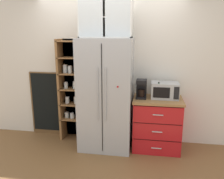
{
  "coord_description": "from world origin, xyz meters",
  "views": [
    {
      "loc": [
        0.68,
        -3.58,
        1.92
      ],
      "look_at": [
        0.1,
        0.02,
        1.02
      ],
      "focal_mm": 36.4,
      "sensor_mm": 36.0,
      "label": 1
    }
  ],
  "objects_px": {
    "mug_navy": "(158,96)",
    "chalkboard_menu": "(46,103)",
    "coffee_maker": "(141,89)",
    "bottle_green": "(158,92)",
    "refrigerator": "(106,95)",
    "mug_sage": "(158,96)",
    "microwave": "(165,90)"
  },
  "relations": [
    {
      "from": "microwave",
      "to": "chalkboard_menu",
      "type": "bearing_deg",
      "value": 174.53
    },
    {
      "from": "refrigerator",
      "to": "bottle_green",
      "type": "height_order",
      "value": "refrigerator"
    },
    {
      "from": "coffee_maker",
      "to": "bottle_green",
      "type": "bearing_deg",
      "value": -9.79
    },
    {
      "from": "mug_sage",
      "to": "chalkboard_menu",
      "type": "height_order",
      "value": "chalkboard_menu"
    },
    {
      "from": "mug_sage",
      "to": "coffee_maker",
      "type": "bearing_deg",
      "value": 178.39
    },
    {
      "from": "coffee_maker",
      "to": "mug_navy",
      "type": "bearing_deg",
      "value": 3.48
    },
    {
      "from": "coffee_maker",
      "to": "mug_sage",
      "type": "xyz_separation_m",
      "value": [
        0.28,
        -0.01,
        -0.11
      ]
    },
    {
      "from": "coffee_maker",
      "to": "bottle_green",
      "type": "xyz_separation_m",
      "value": [
        0.27,
        -0.05,
        -0.03
      ]
    },
    {
      "from": "chalkboard_menu",
      "to": "bottle_green",
      "type": "bearing_deg",
      "value": -8.16
    },
    {
      "from": "coffee_maker",
      "to": "chalkboard_menu",
      "type": "xyz_separation_m",
      "value": [
        -1.81,
        0.25,
        -0.42
      ]
    },
    {
      "from": "coffee_maker",
      "to": "chalkboard_menu",
      "type": "distance_m",
      "value": 1.88
    },
    {
      "from": "mug_navy",
      "to": "chalkboard_menu",
      "type": "bearing_deg",
      "value": 173.57
    },
    {
      "from": "coffee_maker",
      "to": "bottle_green",
      "type": "distance_m",
      "value": 0.28
    },
    {
      "from": "mug_navy",
      "to": "chalkboard_menu",
      "type": "height_order",
      "value": "chalkboard_menu"
    },
    {
      "from": "mug_navy",
      "to": "bottle_green",
      "type": "xyz_separation_m",
      "value": [
        -0.0,
        -0.06,
        0.08
      ]
    },
    {
      "from": "microwave",
      "to": "coffee_maker",
      "type": "height_order",
      "value": "coffee_maker"
    },
    {
      "from": "refrigerator",
      "to": "mug_sage",
      "type": "distance_m",
      "value": 0.86
    },
    {
      "from": "coffee_maker",
      "to": "chalkboard_menu",
      "type": "height_order",
      "value": "chalkboard_menu"
    },
    {
      "from": "microwave",
      "to": "bottle_green",
      "type": "distance_m",
      "value": 0.14
    },
    {
      "from": "refrigerator",
      "to": "bottle_green",
      "type": "bearing_deg",
      "value": 0.87
    },
    {
      "from": "bottle_green",
      "to": "mug_navy",
      "type": "bearing_deg",
      "value": 88.45
    },
    {
      "from": "microwave",
      "to": "mug_sage",
      "type": "height_order",
      "value": "microwave"
    },
    {
      "from": "bottle_green",
      "to": "coffee_maker",
      "type": "bearing_deg",
      "value": 170.21
    },
    {
      "from": "chalkboard_menu",
      "to": "refrigerator",
      "type": "bearing_deg",
      "value": -14.24
    },
    {
      "from": "mug_sage",
      "to": "chalkboard_menu",
      "type": "bearing_deg",
      "value": 172.91
    },
    {
      "from": "mug_sage",
      "to": "mug_navy",
      "type": "xyz_separation_m",
      "value": [
        -0.0,
        0.02,
        0.0
      ]
    },
    {
      "from": "refrigerator",
      "to": "coffee_maker",
      "type": "distance_m",
      "value": 0.6
    },
    {
      "from": "refrigerator",
      "to": "coffee_maker",
      "type": "height_order",
      "value": "refrigerator"
    },
    {
      "from": "microwave",
      "to": "mug_navy",
      "type": "distance_m",
      "value": 0.14
    },
    {
      "from": "refrigerator",
      "to": "microwave",
      "type": "relative_size",
      "value": 4.21
    },
    {
      "from": "mug_sage",
      "to": "bottle_green",
      "type": "height_order",
      "value": "bottle_green"
    },
    {
      "from": "refrigerator",
      "to": "mug_sage",
      "type": "bearing_deg",
      "value": 3.5
    }
  ]
}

